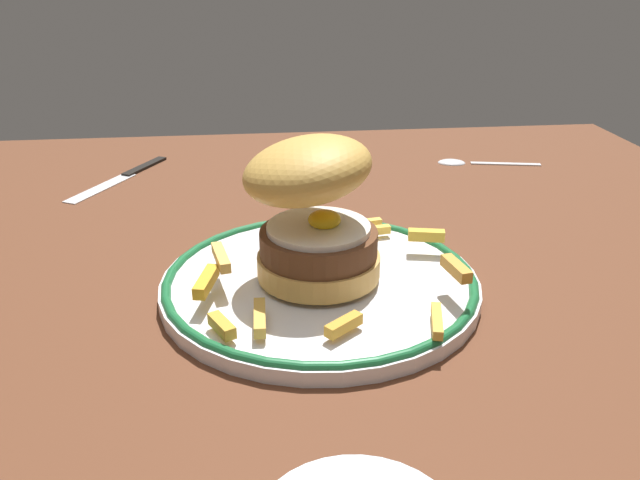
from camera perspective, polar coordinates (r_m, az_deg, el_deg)
ground_plane at (r=55.85cm, az=-6.16°, el=-5.32°), size 111.94×96.27×4.00cm
dinner_plate at (r=52.38cm, az=-0.00°, el=-3.76°), size 25.85×25.85×1.60cm
burger at (r=49.91cm, az=-0.68°, el=2.94°), size 11.45×11.21×11.86cm
fries_pile at (r=52.57cm, az=0.27°, el=-1.66°), size 21.14×22.12×2.68cm
knife at (r=83.53cm, az=-16.76°, el=5.67°), size 9.83×16.57×0.70cm
spoon at (r=86.94cm, az=12.64°, el=6.90°), size 13.37×4.28×0.90cm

